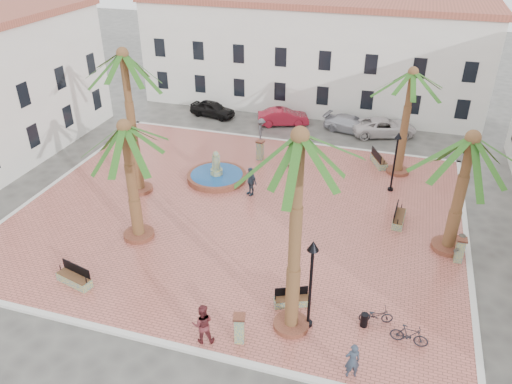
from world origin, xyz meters
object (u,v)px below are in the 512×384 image
bollard_se (239,328)px  bench_s (75,279)px  pedestrian_east (460,246)px  lamppost_e (396,152)px  lamppost_s (312,270)px  bicycle_a (376,315)px  pedestrian_fountain_b (250,181)px  bench_se (292,300)px  pedestrian_fountain_a (291,155)px  palm_sw (126,142)px  bench_e (399,218)px  pedestrian_north (261,130)px  palm_e (469,154)px  fountain (217,175)px  car_white (384,127)px  bicycle_b (409,335)px  palm_s (299,159)px  bollard_e (460,250)px  cyclist_a (352,360)px  car_silver (351,124)px  litter_bin (364,320)px  car_black (212,109)px  cyclist_b (203,324)px  bollard_n (260,150)px  palm_ne (411,85)px  bench_ne (379,161)px  palm_nw (125,70)px  car_red (283,117)px

bollard_se → bench_s: bearing=172.5°
pedestrian_east → lamppost_e: bearing=-136.7°
lamppost_s → bicycle_a: (2.82, 1.05, -2.66)m
bicycle_a → pedestrian_fountain_b: 12.70m
bench_se → pedestrian_fountain_a: 14.28m
palm_sw → bench_e: size_ratio=3.53×
bench_se → pedestrian_north: 18.79m
palm_e → bollard_se: 13.76m
fountain → pedestrian_east: bearing=-16.5°
lamppost_s → car_white: bearing=86.4°
bicycle_b → pedestrian_fountain_b: size_ratio=0.83×
palm_s → bicycle_a: palm_s is taller
bollard_e → bicycle_b: bearing=-108.7°
lamppost_e → bicycle_b: size_ratio=2.56×
palm_sw → cyclist_a: size_ratio=4.17×
fountain → palm_e: 16.11m
bicycle_b → pedestrian_north: size_ratio=0.87×
palm_sw → car_silver: palm_sw is taller
bollard_se → car_white: size_ratio=0.27×
bench_se → pedestrian_fountain_b: pedestrian_fountain_b is taller
palm_e → bench_s: (-17.50, -8.39, -5.31)m
pedestrian_east → bench_e: bearing=-117.4°
litter_bin → car_black: (-15.76, 22.10, 0.21)m
cyclist_b → bicycle_b: bearing=175.2°
bench_s → bollard_n: (4.68, 15.93, 0.47)m
car_black → pedestrian_east: bearing=-118.2°
palm_ne → car_white: (-1.51, 6.71, -5.68)m
bench_ne → lamppost_e: 4.47m
cyclist_a → pedestrian_fountain_a: pedestrian_fountain_a is taller
palm_nw → car_silver: 19.85m
bench_s → lamppost_s: lamppost_s is taller
bicycle_a → litter_bin: bearing=114.5°
fountain → car_black: (-4.70, 11.24, 0.26)m
bench_se → litter_bin: size_ratio=2.60×
palm_sw → car_white: 22.94m
bollard_e → palm_s: bearing=-135.5°
cyclist_b → car_silver: cyclist_b is taller
pedestrian_fountain_a → car_white: pedestrian_fountain_a is taller
palm_ne → car_red: palm_ne is taller
bicycle_a → cyclist_b: 7.61m
bollard_e → car_white: size_ratio=0.27×
fountain → bollard_e: 15.94m
pedestrian_east → fountain: bearing=-94.3°
bollard_e → car_white: (-5.06, 16.12, -0.17)m
palm_nw → fountain: bearing=34.5°
pedestrian_fountain_b → pedestrian_east: size_ratio=1.25×
bench_e → lamppost_e: 4.58m
car_red → car_black: bearing=68.6°
palm_ne → bench_e: size_ratio=3.75×
palm_e → bollard_n: 15.63m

